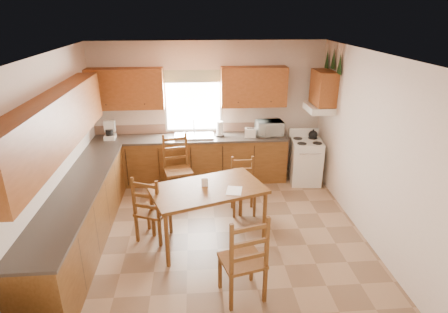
{
  "coord_description": "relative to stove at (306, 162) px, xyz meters",
  "views": [
    {
      "loc": [
        -0.27,
        -4.98,
        3.26
      ],
      "look_at": [
        0.15,
        0.3,
        1.15
      ],
      "focal_mm": 30.0,
      "sensor_mm": 36.0,
      "label": 1
    }
  ],
  "objects": [
    {
      "name": "floor",
      "position": [
        -1.88,
        -1.69,
        -0.42
      ],
      "size": [
        4.5,
        4.5,
        0.0
      ],
      "primitive_type": "plane",
      "color": "#8D6E4F",
      "rests_on": "ground"
    },
    {
      "name": "ceiling",
      "position": [
        -1.88,
        -1.69,
        2.28
      ],
      "size": [
        4.5,
        4.5,
        0.0
      ],
      "primitive_type": "plane",
      "color": "brown",
      "rests_on": "floor"
    },
    {
      "name": "wall_left",
      "position": [
        -4.13,
        -1.69,
        0.93
      ],
      "size": [
        4.5,
        4.5,
        0.0
      ],
      "primitive_type": "plane",
      "color": "beige",
      "rests_on": "floor"
    },
    {
      "name": "wall_right",
      "position": [
        0.37,
        -1.69,
        0.93
      ],
      "size": [
        4.5,
        4.5,
        0.0
      ],
      "primitive_type": "plane",
      "color": "beige",
      "rests_on": "floor"
    },
    {
      "name": "wall_back",
      "position": [
        -1.88,
        0.56,
        0.93
      ],
      "size": [
        4.5,
        4.5,
        0.0
      ],
      "primitive_type": "plane",
      "color": "beige",
      "rests_on": "floor"
    },
    {
      "name": "wall_front",
      "position": [
        -1.88,
        -3.94,
        0.93
      ],
      "size": [
        4.5,
        4.5,
        0.0
      ],
      "primitive_type": "plane",
      "color": "beige",
      "rests_on": "floor"
    },
    {
      "name": "lower_cab_back",
      "position": [
        -2.25,
        0.26,
        0.02
      ],
      "size": [
        3.75,
        0.6,
        0.88
      ],
      "primitive_type": "cube",
      "color": "brown",
      "rests_on": "floor"
    },
    {
      "name": "lower_cab_left",
      "position": [
        -3.83,
        -1.84,
        0.02
      ],
      "size": [
        0.6,
        3.6,
        0.88
      ],
      "primitive_type": "cube",
      "color": "brown",
      "rests_on": "floor"
    },
    {
      "name": "counter_back",
      "position": [
        -2.25,
        0.26,
        0.48
      ],
      "size": [
        3.75,
        0.63,
        0.04
      ],
      "primitive_type": "cube",
      "color": "#3B342D",
      "rests_on": "lower_cab_back"
    },
    {
      "name": "counter_left",
      "position": [
        -3.83,
        -1.84,
        0.48
      ],
      "size": [
        0.63,
        3.6,
        0.04
      ],
      "primitive_type": "cube",
      "color": "#3B342D",
      "rests_on": "lower_cab_left"
    },
    {
      "name": "backsplash",
      "position": [
        -2.25,
        0.55,
        0.59
      ],
      "size": [
        3.75,
        0.01,
        0.18
      ],
      "primitive_type": "cube",
      "color": "#896752",
      "rests_on": "counter_back"
    },
    {
      "name": "upper_cab_back_left",
      "position": [
        -3.43,
        0.39,
        1.43
      ],
      "size": [
        1.41,
        0.33,
        0.75
      ],
      "primitive_type": "cube",
      "color": "brown",
      "rests_on": "wall_back"
    },
    {
      "name": "upper_cab_back_right",
      "position": [
        -1.02,
        0.39,
        1.43
      ],
      "size": [
        1.25,
        0.33,
        0.75
      ],
      "primitive_type": "cube",
      "color": "brown",
      "rests_on": "wall_back"
    },
    {
      "name": "upper_cab_left",
      "position": [
        -3.96,
        -1.84,
        1.43
      ],
      "size": [
        0.33,
        3.6,
        0.75
      ],
      "primitive_type": "cube",
      "color": "brown",
      "rests_on": "wall_left"
    },
    {
      "name": "upper_cab_stove",
      "position": [
        0.2,
        -0.04,
        1.48
      ],
      "size": [
        0.33,
        0.62,
        0.62
      ],
      "primitive_type": "cube",
      "color": "brown",
      "rests_on": "wall_right"
    },
    {
      "name": "range_hood",
      "position": [
        0.15,
        -0.04,
        1.1
      ],
      "size": [
        0.44,
        0.62,
        0.12
      ],
      "primitive_type": "cube",
      "color": "silver",
      "rests_on": "wall_right"
    },
    {
      "name": "window_frame",
      "position": [
        -2.18,
        0.53,
        1.13
      ],
      "size": [
        1.13,
        0.02,
        1.18
      ],
      "primitive_type": "cube",
      "color": "silver",
      "rests_on": "wall_back"
    },
    {
      "name": "window_pane",
      "position": [
        -2.18,
        0.52,
        1.13
      ],
      "size": [
        1.05,
        0.01,
        1.1
      ],
      "primitive_type": "cube",
      "color": "white",
      "rests_on": "wall_back"
    },
    {
      "name": "window_valance",
      "position": [
        -2.18,
        0.5,
        1.63
      ],
      "size": [
        1.19,
        0.01,
        0.24
      ],
      "primitive_type": "cube",
      "color": "#4E6C3D",
      "rests_on": "wall_back"
    },
    {
      "name": "sink_basin",
      "position": [
        -2.18,
        0.26,
        0.52
      ],
      "size": [
        0.75,
        0.45,
        0.04
      ],
      "primitive_type": "cube",
      "color": "silver",
      "rests_on": "counter_back"
    },
    {
      "name": "pine_decal_a",
      "position": [
        0.33,
        -0.36,
        1.96
      ],
      "size": [
        0.22,
        0.22,
        0.36
      ],
      "primitive_type": "cone",
      "color": "black",
      "rests_on": "wall_right"
    },
    {
      "name": "pine_decal_b",
      "position": [
        0.33,
        -0.04,
        2.0
      ],
      "size": [
        0.22,
        0.22,
        0.36
      ],
      "primitive_type": "cone",
      "color": "black",
      "rests_on": "wall_right"
    },
    {
      "name": "pine_decal_c",
      "position": [
        0.33,
        0.28,
        1.96
      ],
      "size": [
        0.22,
        0.22,
        0.36
      ],
      "primitive_type": "cone",
      "color": "black",
      "rests_on": "wall_right"
    },
    {
      "name": "stove",
      "position": [
        0.0,
        0.0,
        0.0
      ],
      "size": [
        0.63,
        0.64,
        0.85
      ],
      "primitive_type": "cube",
      "rotation": [
        0.0,
        0.0,
        -0.1
      ],
      "color": "silver",
      "rests_on": "floor"
    },
    {
      "name": "coffeemaker",
      "position": [
        -3.78,
        0.27,
        0.65
      ],
      "size": [
        0.21,
        0.24,
        0.3
      ],
      "primitive_type": "cube",
      "rotation": [
        0.0,
        0.0,
        0.15
      ],
      "color": "silver",
      "rests_on": "counter_back"
    },
    {
      "name": "paper_towel",
      "position": [
        -1.68,
        0.27,
        0.65
      ],
      "size": [
        0.13,
        0.13,
        0.3
      ],
      "primitive_type": "cylinder",
      "rotation": [
        0.0,
        0.0,
        0.05
      ],
      "color": "white",
      "rests_on": "counter_back"
    },
    {
      "name": "toaster",
      "position": [
        -1.09,
        0.17,
        0.58
      ],
      "size": [
        0.23,
        0.17,
        0.17
      ],
      "primitive_type": "cube",
      "rotation": [
        0.0,
        0.0,
        -0.17
      ],
      "color": "silver",
      "rests_on": "counter_back"
    },
    {
      "name": "microwave",
      "position": [
        -0.71,
        0.26,
        0.64
      ],
      "size": [
        0.5,
        0.38,
        0.29
      ],
      "primitive_type": "imported",
      "rotation": [
        0.0,
        0.0,
        0.09
      ],
      "color": "silver",
      "rests_on": "counter_back"
    },
    {
      "name": "dining_table",
      "position": [
        -2.0,
        -1.84,
        0.0
      ],
      "size": [
        1.8,
        1.38,
        0.85
      ],
      "primitive_type": "cube",
      "rotation": [
        0.0,
        0.0,
        0.34
      ],
      "color": "brown",
      "rests_on": "floor"
    },
    {
      "name": "chair_near_left",
      "position": [
        -2.82,
        -1.74,
        0.1
      ],
      "size": [
        0.56,
        0.55,
        1.04
      ],
      "primitive_type": "cube",
      "rotation": [
        0.0,
        0.0,
        2.75
      ],
      "color": "brown",
      "rests_on": "floor"
    },
    {
      "name": "chair_near_right",
      "position": [
        -1.65,
        -3.07,
        0.15
      ],
      "size": [
        0.58,
        0.57,
        1.15
      ],
      "primitive_type": "cube",
      "rotation": [
        0.0,
        0.0,
        3.4
      ],
      "color": "brown",
      "rests_on": "floor"
    },
    {
      "name": "chair_far_left",
      "position": [
        -2.49,
        -0.38,
        0.14
      ],
      "size": [
        0.56,
        0.55,
        1.13
      ],
      "primitive_type": "cube",
      "rotation": [
        0.0,
        0.0,
        0.23
      ],
      "color": "brown",
      "rests_on": "floor"
    },
    {
      "name": "chair_far_right",
      "position": [
        -1.38,
        -1.1,
        0.05
      ],
      "size": [
        0.4,
        0.38,
        0.95
      ],
      "primitive_type": "cube",
      "rotation": [
        0.0,
        0.0,
        -0.0
      ],
      "color": "brown",
      "rests_on": "floor"
    },
    {
      "name": "table_paper",
      "position": [
        -1.63,
        -1.96,
        0.43
      ],
      "size": [
        0.26,
        0.32,
        0.0
      ],
      "primitive_type": "cube",
      "rotation": [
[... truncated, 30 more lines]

